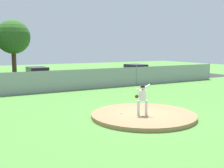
{
  "coord_description": "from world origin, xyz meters",
  "views": [
    {
      "loc": [
        -8.05,
        -11.03,
        3.48
      ],
      "look_at": [
        -0.26,
        2.74,
        1.39
      ],
      "focal_mm": 44.44,
      "sensor_mm": 36.0,
      "label": 1
    }
  ],
  "objects_px": {
    "pitcher_youth": "(142,97)",
    "parked_car_red": "(37,77)",
    "baseball": "(121,113)",
    "traffic_cone_orange": "(10,85)",
    "parked_car_slate": "(136,72)"
  },
  "relations": [
    {
      "from": "pitcher_youth",
      "to": "parked_car_red",
      "type": "xyz_separation_m",
      "value": [
        -1.2,
        14.89,
        -0.31
      ]
    },
    {
      "from": "baseball",
      "to": "traffic_cone_orange",
      "type": "height_order",
      "value": "traffic_cone_orange"
    },
    {
      "from": "pitcher_youth",
      "to": "baseball",
      "type": "height_order",
      "value": "pitcher_youth"
    },
    {
      "from": "parked_car_slate",
      "to": "traffic_cone_orange",
      "type": "xyz_separation_m",
      "value": [
        -13.26,
        0.03,
        -0.52
      ]
    },
    {
      "from": "parked_car_red",
      "to": "traffic_cone_orange",
      "type": "distance_m",
      "value": 2.59
    },
    {
      "from": "pitcher_youth",
      "to": "parked_car_red",
      "type": "height_order",
      "value": "pitcher_youth"
    },
    {
      "from": "baseball",
      "to": "traffic_cone_orange",
      "type": "distance_m",
      "value": 14.09
    },
    {
      "from": "parked_car_slate",
      "to": "traffic_cone_orange",
      "type": "height_order",
      "value": "parked_car_slate"
    },
    {
      "from": "baseball",
      "to": "parked_car_slate",
      "type": "distance_m",
      "value": 17.14
    },
    {
      "from": "pitcher_youth",
      "to": "traffic_cone_orange",
      "type": "relative_size",
      "value": 2.8
    },
    {
      "from": "pitcher_youth",
      "to": "parked_car_slate",
      "type": "xyz_separation_m",
      "value": [
        9.54,
        14.53,
        -0.32
      ]
    },
    {
      "from": "baseball",
      "to": "parked_car_slate",
      "type": "bearing_deg",
      "value": 53.3
    },
    {
      "from": "baseball",
      "to": "parked_car_red",
      "type": "xyz_separation_m",
      "value": [
        -0.51,
        14.1,
        0.56
      ]
    },
    {
      "from": "traffic_cone_orange",
      "to": "parked_car_red",
      "type": "bearing_deg",
      "value": 7.67
    },
    {
      "from": "baseball",
      "to": "traffic_cone_orange",
      "type": "xyz_separation_m",
      "value": [
        -3.02,
        13.76,
        0.03
      ]
    }
  ]
}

